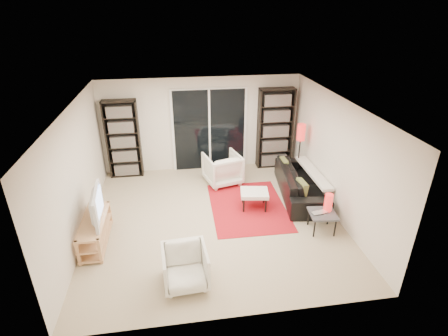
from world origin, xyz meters
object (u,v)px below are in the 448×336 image
at_px(side_table, 323,215).
at_px(armchair_front, 185,267).
at_px(sofa, 301,183).
at_px(armchair_back, 222,168).
at_px(bookshelf_left, 123,139).
at_px(tv_stand, 95,231).
at_px(bookshelf_right, 275,129).
at_px(floor_lamp, 301,138).
at_px(ottoman, 254,194).

bearing_deg(side_table, armchair_front, -159.12).
bearing_deg(sofa, armchair_back, 69.81).
height_order(armchair_front, side_table, armchair_front).
relative_size(bookshelf_left, sofa, 0.89).
height_order(bookshelf_left, side_table, bookshelf_left).
relative_size(tv_stand, side_table, 2.36).
bearing_deg(bookshelf_left, tv_stand, -96.03).
height_order(bookshelf_right, armchair_back, bookshelf_right).
bearing_deg(bookshelf_right, armchair_front, -122.31).
relative_size(armchair_back, floor_lamp, 0.57).
distance_m(bookshelf_left, bookshelf_right, 3.85).
xyz_separation_m(side_table, floor_lamp, (0.25, 2.13, 0.76)).
xyz_separation_m(armchair_back, side_table, (1.61, -2.27, -0.02)).
bearing_deg(armchair_front, sofa, 37.40).
bearing_deg(armchair_front, side_table, 17.03).
height_order(bookshelf_left, bookshelf_right, bookshelf_right).
bearing_deg(tv_stand, floor_lamp, 22.52).
distance_m(bookshelf_right, sofa, 1.82).
bearing_deg(floor_lamp, armchair_back, 175.74).
xyz_separation_m(bookshelf_right, armchair_front, (-2.57, -4.06, -0.73)).
xyz_separation_m(bookshelf_left, armchair_back, (2.35, -0.77, -0.60)).
xyz_separation_m(bookshelf_left, side_table, (3.96, -3.04, -0.62)).
bearing_deg(armchair_front, armchair_back, 68.12).
distance_m(bookshelf_right, floor_lamp, 0.98).
relative_size(bookshelf_left, floor_lamp, 1.34).
bearing_deg(bookshelf_left, side_table, -37.51).
height_order(bookshelf_left, tv_stand, bookshelf_left).
relative_size(tv_stand, armchair_front, 1.81).
height_order(ottoman, floor_lamp, floor_lamp).
distance_m(armchair_front, ottoman, 2.57).
bearing_deg(bookshelf_right, floor_lamp, -68.48).
bearing_deg(tv_stand, armchair_back, 37.15).
relative_size(ottoman, side_table, 1.19).
bearing_deg(armchair_back, armchair_front, 57.64).
distance_m(bookshelf_right, armchair_back, 1.82).
distance_m(bookshelf_left, ottoman, 3.56).
xyz_separation_m(tv_stand, floor_lamp, (4.50, 1.87, 0.85)).
xyz_separation_m(sofa, floor_lamp, (0.19, 0.74, 0.80)).
relative_size(bookshelf_left, armchair_back, 2.37).
xyz_separation_m(sofa, armchair_back, (-1.67, 0.88, 0.05)).
distance_m(armchair_front, side_table, 2.86).
bearing_deg(sofa, armchair_front, 138.89).
bearing_deg(ottoman, side_table, -42.39).
bearing_deg(side_table, bookshelf_left, 142.49).
bearing_deg(tv_stand, bookshelf_left, 83.97).
distance_m(bookshelf_left, armchair_back, 2.55).
height_order(sofa, side_table, sofa).
bearing_deg(armchair_front, tv_stand, 137.07).
xyz_separation_m(tv_stand, armchair_back, (2.65, 2.01, 0.11)).
bearing_deg(tv_stand, bookshelf_right, 33.84).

